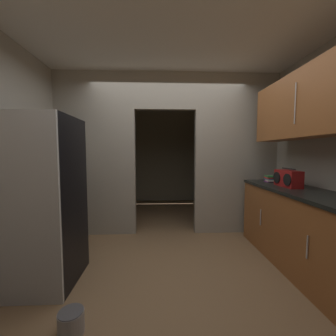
{
  "coord_description": "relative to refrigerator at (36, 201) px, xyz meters",
  "views": [
    {
      "loc": [
        -0.16,
        -2.24,
        1.38
      ],
      "look_at": [
        -0.04,
        0.52,
        1.17
      ],
      "focal_mm": 22.59,
      "sensor_mm": 36.0,
      "label": 1
    }
  ],
  "objects": [
    {
      "name": "kitchen_partition",
      "position": [
        1.45,
        1.34,
        0.55
      ],
      "size": [
        3.68,
        0.12,
        2.68
      ],
      "color": "#9E998C",
      "rests_on": "ground"
    },
    {
      "name": "ground",
      "position": [
        1.43,
        0.02,
        -0.87
      ],
      "size": [
        20.0,
        20.0,
        0.0
      ],
      "primitive_type": "plane",
      "color": "brown"
    },
    {
      "name": "lower_cabinet_run",
      "position": [
        2.96,
        0.1,
        -0.4
      ],
      "size": [
        0.62,
        2.07,
        0.94
      ],
      "color": "brown",
      "rests_on": "ground"
    },
    {
      "name": "adjoining_room_shell",
      "position": [
        1.43,
        3.11,
        0.47
      ],
      "size": [
        3.68,
        2.54,
        2.68
      ],
      "color": "gray",
      "rests_on": "ground"
    },
    {
      "name": "refrigerator",
      "position": [
        0.0,
        0.0,
        0.0
      ],
      "size": [
        0.8,
        0.74,
        1.74
      ],
      "color": "black",
      "rests_on": "ground"
    },
    {
      "name": "book_stack",
      "position": [
        2.94,
        0.86,
        0.11
      ],
      "size": [
        0.14,
        0.17,
        0.09
      ],
      "color": "#8C3893",
      "rests_on": "lower_cabinet_run"
    },
    {
      "name": "upper_cabinet_counterside",
      "position": [
        2.96,
        0.1,
        1.04
      ],
      "size": [
        0.36,
        1.86,
        0.75
      ],
      "color": "brown"
    },
    {
      "name": "kitchen_overhead_slab",
      "position": [
        1.43,
        0.42,
        1.84
      ],
      "size": [
        4.08,
        6.64,
        0.06
      ],
      "primitive_type": "cube",
      "color": "silver"
    },
    {
      "name": "boombox",
      "position": [
        2.93,
        0.41,
        0.17
      ],
      "size": [
        0.17,
        0.38,
        0.24
      ],
      "color": "maroon",
      "rests_on": "lower_cabinet_run"
    },
    {
      "name": "paint_can",
      "position": [
        0.6,
        -0.67,
        -0.78
      ],
      "size": [
        0.19,
        0.19,
        0.17
      ],
      "color": "#99999E",
      "rests_on": "ground"
    }
  ]
}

